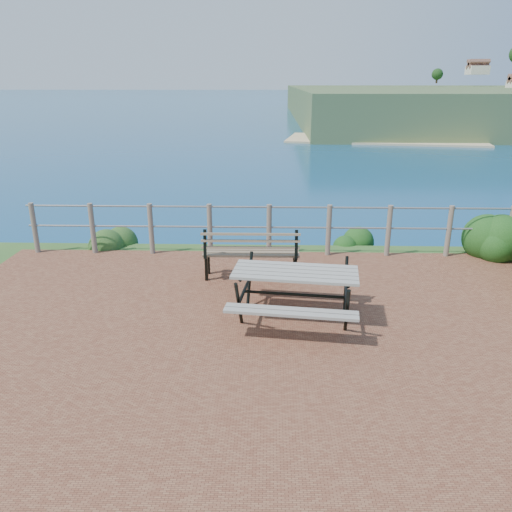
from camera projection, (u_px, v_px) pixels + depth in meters
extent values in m
cube|color=brown|center=(268.00, 338.00, 6.66)|extent=(10.00, 7.00, 0.12)
plane|color=#166585|center=(271.00, 88.00, 195.07)|extent=(1200.00, 1200.00, 0.00)
cylinder|color=#6B5B4C|center=(34.00, 228.00, 9.76)|extent=(0.10, 0.10, 1.00)
cylinder|color=#6B5B4C|center=(93.00, 228.00, 9.73)|extent=(0.10, 0.10, 1.00)
cylinder|color=#6B5B4C|center=(151.00, 229.00, 9.70)|extent=(0.10, 0.10, 1.00)
cylinder|color=#6B5B4C|center=(210.00, 229.00, 9.67)|extent=(0.10, 0.10, 1.00)
cylinder|color=#6B5B4C|center=(269.00, 230.00, 9.64)|extent=(0.10, 0.10, 1.00)
cylinder|color=#6B5B4C|center=(329.00, 230.00, 9.61)|extent=(0.10, 0.10, 1.00)
cylinder|color=#6B5B4C|center=(389.00, 231.00, 9.58)|extent=(0.10, 0.10, 1.00)
cylinder|color=#6B5B4C|center=(449.00, 231.00, 9.55)|extent=(0.10, 0.10, 1.00)
cylinder|color=#6B5B4C|center=(510.00, 232.00, 9.52)|extent=(0.10, 0.10, 1.00)
cylinder|color=slate|center=(269.00, 207.00, 9.49)|extent=(9.40, 0.04, 0.04)
cylinder|color=slate|center=(269.00, 227.00, 9.63)|extent=(9.40, 0.04, 0.04)
cube|color=gray|center=(295.00, 272.00, 6.94)|extent=(1.80, 0.92, 0.04)
cube|color=gray|center=(295.00, 291.00, 7.04)|extent=(1.75, 0.46, 0.04)
cube|color=gray|center=(295.00, 291.00, 7.04)|extent=(1.75, 0.46, 0.04)
cylinder|color=black|center=(295.00, 294.00, 7.05)|extent=(1.48, 0.23, 0.04)
cube|color=brown|center=(251.00, 253.00, 8.52)|extent=(1.64, 0.42, 0.04)
cube|color=brown|center=(251.00, 237.00, 8.43)|extent=(1.63, 0.14, 0.37)
cube|color=black|center=(251.00, 265.00, 8.60)|extent=(0.05, 0.06, 0.45)
cube|color=black|center=(251.00, 265.00, 8.60)|extent=(0.05, 0.06, 0.45)
cube|color=black|center=(251.00, 265.00, 8.60)|extent=(0.05, 0.06, 0.45)
cube|color=black|center=(251.00, 265.00, 8.60)|extent=(0.05, 0.06, 0.45)
ellipsoid|color=#173E13|center=(501.00, 257.00, 9.73)|extent=(1.00, 1.00, 1.43)
ellipsoid|color=#244E1D|center=(112.00, 243.00, 10.57)|extent=(0.83, 0.83, 0.60)
ellipsoid|color=#173E13|center=(353.00, 241.00, 10.65)|extent=(0.81, 0.81, 0.57)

